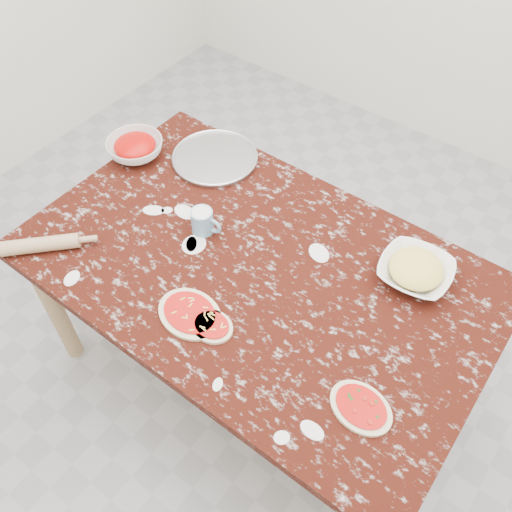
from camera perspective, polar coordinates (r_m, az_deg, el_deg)
The scene contains 10 objects.
ground at distance 2.50m, azimuth 0.00°, elevation -11.78°, with size 4.00×4.00×0.00m, color gray.
worktable at distance 1.94m, azimuth 0.00°, elevation -2.51°, with size 1.60×1.00×0.75m.
pizza_tray at distance 2.26m, azimuth -4.29°, elevation 10.12°, with size 0.34×0.34×0.01m, color #B2B2B7.
sauce_bowl at distance 2.31m, azimuth -12.44°, elevation 10.92°, with size 0.23×0.23×0.07m, color white.
cheese_bowl at distance 1.89m, azimuth 16.23°, elevation -1.59°, with size 0.24×0.24×0.06m, color white.
flour_mug at distance 1.95m, azimuth -5.53°, elevation 3.63°, with size 0.12×0.08×0.09m.
pizza_left at distance 1.76m, azimuth -6.91°, elevation -5.97°, with size 0.23×0.19×0.02m.
pizza_mid at distance 1.73m, azimuth -4.62°, elevation -7.30°, with size 0.14×0.12×0.02m.
pizza_right at distance 1.62m, azimuth 10.86°, elevation -15.23°, with size 0.20×0.16×0.02m.
rolling_pin at distance 2.04m, azimuth -21.52°, elevation 1.11°, with size 0.05×0.05×0.27m, color tan.
Camera 1 is at (0.70, -0.94, 2.21)m, focal length 38.42 mm.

